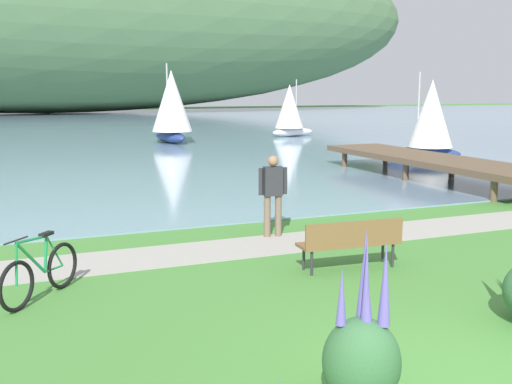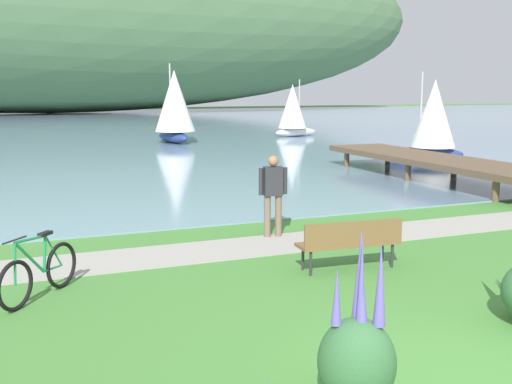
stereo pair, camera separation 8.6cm
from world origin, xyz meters
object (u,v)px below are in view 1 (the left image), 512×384
(sailboat_nearest_to_shore, at_px, (430,119))
(sailboat_mid_bay, at_px, (172,106))
(sailboat_toward_hillside, at_px, (290,110))
(park_bench_near_camera, at_px, (351,240))
(bicycle_leaning_near_bench, at_px, (40,273))
(person_at_shoreline, at_px, (273,191))

(sailboat_nearest_to_shore, relative_size, sailboat_mid_bay, 0.84)
(sailboat_nearest_to_shore, distance_m, sailboat_toward_hillside, 14.30)
(sailboat_mid_bay, relative_size, sailboat_toward_hillside, 1.22)
(sailboat_nearest_to_shore, bearing_deg, sailboat_mid_bay, 123.37)
(park_bench_near_camera, xyz_separation_m, bicycle_leaning_near_bench, (-4.98, 0.46, -0.12))
(sailboat_nearest_to_shore, height_order, sailboat_mid_bay, sailboat_mid_bay)
(park_bench_near_camera, height_order, sailboat_nearest_to_shore, sailboat_nearest_to_shore)
(sailboat_toward_hillside, bearing_deg, bicycle_leaning_near_bench, -122.15)
(sailboat_mid_bay, distance_m, sailboat_toward_hillside, 8.54)
(sailboat_mid_bay, bearing_deg, sailboat_nearest_to_shore, -56.63)
(bicycle_leaning_near_bench, height_order, sailboat_toward_hillside, sailboat_toward_hillside)
(park_bench_near_camera, distance_m, sailboat_nearest_to_shore, 17.11)
(park_bench_near_camera, relative_size, person_at_shoreline, 1.07)
(park_bench_near_camera, distance_m, person_at_shoreline, 2.71)
(person_at_shoreline, bearing_deg, sailboat_nearest_to_shore, 40.22)
(person_at_shoreline, height_order, sailboat_toward_hillside, sailboat_toward_hillside)
(bicycle_leaning_near_bench, xyz_separation_m, sailboat_toward_hillside, (16.63, 26.45, 1.36))
(person_at_shoreline, bearing_deg, bicycle_leaning_near_bench, -154.93)
(bicycle_leaning_near_bench, bearing_deg, person_at_shoreline, 25.07)
(park_bench_near_camera, xyz_separation_m, person_at_shoreline, (-0.28, 2.66, 0.46))
(bicycle_leaning_near_bench, xyz_separation_m, sailboat_nearest_to_shore, (16.47, 12.15, 1.41))
(bicycle_leaning_near_bench, relative_size, person_at_shoreline, 0.81)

